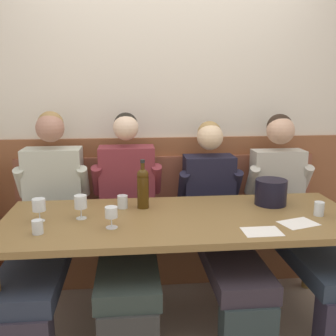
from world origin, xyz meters
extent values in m
cube|color=tan|center=(0.00, 0.00, -0.01)|extent=(6.80, 6.80, 0.02)
cube|color=beige|center=(0.00, 1.09, 1.40)|extent=(6.80, 0.08, 2.80)
cube|color=brown|center=(0.00, 1.04, 0.55)|extent=(6.80, 0.03, 1.09)
cube|color=brown|center=(0.00, 0.81, 0.22)|extent=(2.48, 0.42, 0.44)
cube|color=brown|center=(0.00, 0.81, 0.47)|extent=(2.43, 0.39, 0.05)
cube|color=brown|center=(0.00, 1.00, 0.71)|extent=(2.48, 0.04, 0.45)
cube|color=brown|center=(0.00, 0.12, 0.71)|extent=(2.18, 0.84, 0.04)
cylinder|color=brown|center=(-1.02, 0.47, 0.35)|extent=(0.07, 0.07, 0.69)
cylinder|color=olive|center=(1.02, 0.47, 0.35)|extent=(0.07, 0.07, 0.69)
cube|color=#252C3C|center=(-0.89, 0.20, 0.43)|extent=(0.36, 1.12, 0.11)
cube|color=#B4B9A7|center=(-0.89, 0.81, 0.77)|extent=(0.43, 0.23, 0.56)
sphere|color=#A77460|center=(-0.89, 0.80, 1.21)|extent=(0.21, 0.21, 0.21)
sphere|color=olive|center=(-0.89, 0.83, 1.23)|extent=(0.19, 0.19, 0.19)
cylinder|color=#B4B9A7|center=(-1.12, 0.76, 0.81)|extent=(0.08, 0.20, 0.27)
cylinder|color=#B4B9A7|center=(-0.67, 0.76, 0.81)|extent=(0.08, 0.20, 0.27)
cube|color=#2B3632|center=(-0.34, 0.21, 0.43)|extent=(0.36, 1.12, 0.11)
cube|color=maroon|center=(-0.34, 0.81, 0.77)|extent=(0.42, 0.22, 0.57)
sphere|color=beige|center=(-0.34, 0.80, 1.20)|extent=(0.19, 0.19, 0.19)
sphere|color=black|center=(-0.34, 0.83, 1.23)|extent=(0.18, 0.18, 0.18)
cylinder|color=maroon|center=(-0.56, 0.77, 0.81)|extent=(0.08, 0.20, 0.27)
cylinder|color=maroon|center=(-0.11, 0.77, 0.81)|extent=(0.08, 0.20, 0.27)
cube|color=#283537|center=(0.31, -0.31, 0.19)|extent=(0.30, 0.14, 0.38)
cube|color=#2C262F|center=(0.31, 0.20, 0.43)|extent=(0.33, 1.12, 0.11)
cube|color=black|center=(0.31, 0.81, 0.73)|extent=(0.39, 0.23, 0.48)
sphere|color=beige|center=(0.31, 0.80, 1.13)|extent=(0.20, 0.20, 0.20)
sphere|color=#9D7B48|center=(0.31, 0.83, 1.15)|extent=(0.19, 0.19, 0.19)
cylinder|color=black|center=(0.10, 0.76, 0.75)|extent=(0.08, 0.20, 0.27)
cylinder|color=black|center=(0.52, 0.76, 0.75)|extent=(0.08, 0.20, 0.27)
cube|color=#25303F|center=(0.87, 0.21, 0.43)|extent=(0.35, 1.13, 0.11)
cube|color=#B4B0A3|center=(0.87, 0.81, 0.75)|extent=(0.41, 0.18, 0.52)
sphere|color=tan|center=(0.87, 0.80, 1.17)|extent=(0.22, 0.22, 0.22)
sphere|color=black|center=(0.87, 0.83, 1.20)|extent=(0.20, 0.20, 0.20)
cylinder|color=#B4B0A3|center=(0.65, 0.77, 0.77)|extent=(0.08, 0.20, 0.27)
cylinder|color=#B4B0A3|center=(1.09, 0.77, 0.77)|extent=(0.08, 0.20, 0.27)
cylinder|color=black|center=(0.63, 0.30, 0.82)|extent=(0.21, 0.21, 0.17)
cylinder|color=#3F290A|center=(-0.23, 0.31, 0.84)|extent=(0.08, 0.08, 0.21)
sphere|color=#3F290A|center=(-0.23, 0.31, 0.95)|extent=(0.08, 0.08, 0.08)
cylinder|color=#3F290A|center=(-0.23, 0.31, 1.00)|extent=(0.03, 0.03, 0.07)
cylinder|color=black|center=(-0.23, 0.31, 1.04)|extent=(0.03, 0.03, 0.02)
cylinder|color=silver|center=(-0.61, 0.14, 0.73)|extent=(0.06, 0.06, 0.00)
cylinder|color=silver|center=(-0.61, 0.14, 0.77)|extent=(0.01, 0.01, 0.06)
cylinder|color=silver|center=(-0.61, 0.14, 0.84)|extent=(0.08, 0.08, 0.08)
cylinder|color=silver|center=(-0.42, -0.03, 0.73)|extent=(0.07, 0.07, 0.00)
cylinder|color=silver|center=(-0.42, -0.03, 0.76)|extent=(0.01, 0.01, 0.06)
cylinder|color=silver|center=(-0.42, -0.03, 0.82)|extent=(0.07, 0.07, 0.06)
cylinder|color=#EFE27B|center=(-0.42, -0.03, 0.80)|extent=(0.06, 0.06, 0.02)
cylinder|color=silver|center=(-0.85, 0.12, 0.73)|extent=(0.06, 0.06, 0.00)
cylinder|color=silver|center=(-0.85, 0.12, 0.76)|extent=(0.01, 0.01, 0.06)
cylinder|color=silver|center=(-0.85, 0.12, 0.83)|extent=(0.08, 0.08, 0.07)
cylinder|color=silver|center=(-0.36, 0.32, 0.77)|extent=(0.07, 0.07, 0.08)
cylinder|color=silver|center=(0.85, 0.06, 0.77)|extent=(0.06, 0.06, 0.09)
cylinder|color=silver|center=(-0.82, -0.07, 0.77)|extent=(0.06, 0.06, 0.08)
cube|color=white|center=(0.41, -0.17, 0.73)|extent=(0.21, 0.15, 0.00)
cube|color=white|center=(0.67, -0.07, 0.73)|extent=(0.24, 0.20, 0.00)
camera|label=1|loc=(-0.31, -2.10, 1.53)|focal=41.01mm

